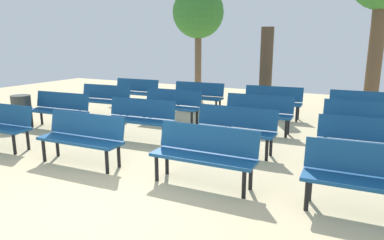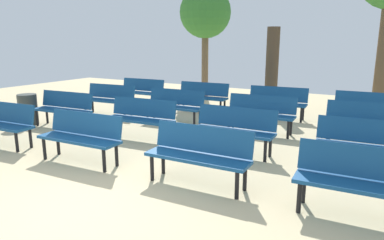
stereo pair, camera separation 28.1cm
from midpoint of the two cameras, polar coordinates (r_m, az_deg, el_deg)
The scene contains 20 objects.
ground_plane at distance 4.84m, azimuth -18.62°, elevation -13.98°, with size 24.00×24.00×0.00m, color #CCB789.
bench_r0_c0 at distance 8.15m, azimuth -27.76°, elevation -0.14°, with size 1.63×0.60×0.87m.
bench_r0_c1 at distance 6.46m, azimuth -16.42°, elevation -2.25°, with size 1.62×0.56×0.87m.
bench_r0_c2 at distance 5.25m, azimuth 2.73°, elevation -5.21°, with size 1.62×0.53×0.87m.
bench_r0_c3 at distance 4.82m, azimuth 27.79°, elevation -8.45°, with size 1.62×0.57×0.87m.
bench_r1_c0 at distance 9.25m, azimuth -19.38°, elevation 2.00°, with size 1.63×0.61×0.87m.
bench_r1_c1 at distance 7.75m, azimuth -7.29°, elevation 0.65°, with size 1.64×0.62×0.87m.
bench_r1_c2 at distance 6.76m, azimuth 8.04°, elevation -1.18°, with size 1.61×0.53×0.87m.
bench_r1_c3 at distance 6.42m, azimuth 27.85°, elevation -3.35°, with size 1.63×0.61×0.87m.
bench_r2_c0 at distance 10.41m, azimuth -12.63°, elevation 3.57°, with size 1.64×0.62×0.87m.
bench_r2_c1 at distance 9.16m, azimuth -2.00°, elevation 2.63°, with size 1.62×0.56×0.87m.
bench_r2_c2 at distance 8.34m, azimuth 12.07°, elevation 1.33°, with size 1.63×0.58×0.87m.
bench_r2_c3 at distance 8.13m, azimuth 27.48°, elevation -0.16°, with size 1.62×0.56×0.87m.
bench_r3_c0 at distance 11.79m, azimuth -7.61°, elevation 4.83°, with size 1.62×0.56×0.87m.
bench_r3_c1 at distance 10.69m, azimuth 2.45°, elevation 4.11°, with size 1.62×0.57×0.87m.
bench_r3_c2 at distance 9.98m, azimuth 14.51°, elevation 3.08°, with size 1.63×0.60×0.87m.
bench_r3_c3 at distance 9.75m, azimuth 27.59°, elevation 1.79°, with size 1.62×0.55×0.87m.
tree_0 at distance 11.27m, azimuth 13.60°, elevation 8.13°, with size 0.39×0.39×2.54m.
tree_1 at distance 13.33m, azimuth 2.82°, elevation 16.98°, with size 1.88×1.88×4.07m.
trash_bin at distance 9.90m, azimuth -24.46°, elevation 1.59°, with size 0.47×0.47×0.78m, color #383D38.
Camera 2 is at (3.47, -2.71, 2.13)m, focal length 32.69 mm.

